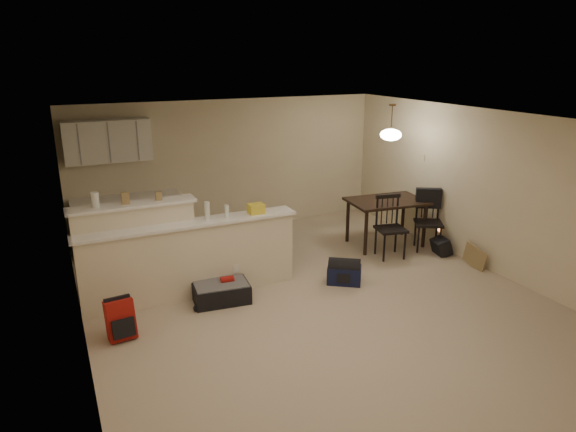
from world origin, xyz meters
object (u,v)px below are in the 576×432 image
suitcase (221,293)px  navy_duffel (344,275)px  pendant_lamp (391,134)px  dining_chair_far (429,221)px  black_daypack (441,247)px  dining_table (387,205)px  red_backpack (120,320)px  dining_chair_near (391,227)px

suitcase → navy_duffel: 1.86m
pendant_lamp → dining_chair_far: 1.65m
navy_duffel → black_daypack: black_daypack is taller
dining_table → navy_duffel: 1.99m
dining_table → red_backpack: dining_table is taller
black_daypack → dining_chair_far: bearing=24.5°
dining_chair_near → navy_duffel: bearing=-143.9°
dining_table → black_daypack: 1.17m
suitcase → black_daypack: (3.96, 0.07, 0.01)m
red_backpack → navy_duffel: size_ratio=0.98×
dining_chair_far → red_backpack: 5.35m
navy_duffel → black_daypack: (2.11, 0.29, 0.00)m
suitcase → navy_duffel: (1.85, -0.22, 0.01)m
pendant_lamp → dining_chair_far: bearing=-46.5°
dining_table → dining_chair_near: 0.64m
suitcase → navy_duffel: bearing=-0.7°
dining_table → pendant_lamp: (0.00, 0.00, 1.26)m
dining_chair_near → black_daypack: (0.86, -0.29, -0.38)m
red_backpack → black_daypack: 5.38m
dining_table → navy_duffel: bearing=-137.7°
navy_duffel → pendant_lamp: bearing=70.9°
dining_table → suitcase: (-3.38, -0.90, -0.60)m
dining_chair_far → pendant_lamp: bearing=163.6°
pendant_lamp → dining_chair_far: size_ratio=0.60×
dining_chair_near → black_daypack: bearing=-7.4°
dining_chair_far → black_daypack: (0.07, -0.29, -0.38)m
dining_table → navy_duffel: size_ratio=2.84×
dining_chair_far → navy_duffel: (-2.04, -0.58, -0.38)m
red_backpack → black_daypack: bearing=-0.9°
dining_chair_near → dining_table: bearing=73.6°
pendant_lamp → suitcase: (-3.38, -0.90, -1.86)m
pendant_lamp → black_daypack: bearing=-55.0°
pendant_lamp → dining_chair_near: bearing=-117.5°
black_daypack → red_backpack: bearing=106.4°
pendant_lamp → suitcase: size_ratio=0.82×
red_backpack → black_daypack: (5.35, 0.48, -0.10)m
dining_table → dining_chair_far: 0.77m
dining_table → dining_chair_far: (0.51, -0.54, -0.21)m
red_backpack → suitcase: bearing=10.3°
dining_chair_far → red_backpack: (-5.29, -0.77, -0.28)m
pendant_lamp → dining_chair_near: 1.59m
red_backpack → navy_duffel: 3.25m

